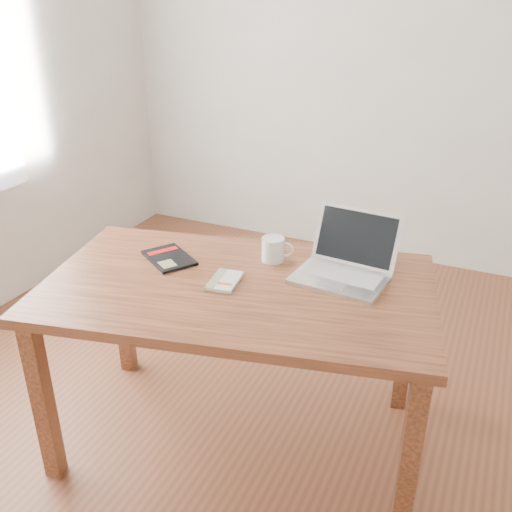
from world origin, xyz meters
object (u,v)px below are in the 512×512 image
at_px(black_guidebook, 169,258).
at_px(coffee_mug, 274,249).
at_px(desk, 238,304).
at_px(white_guidebook, 225,281).
at_px(laptop, 346,264).

xyz_separation_m(black_guidebook, coffee_mug, (0.40, 0.17, 0.05)).
height_order(desk, black_guidebook, black_guidebook).
distance_m(desk, black_guidebook, 0.37).
relative_size(white_guidebook, laptop, 0.48).
relative_size(desk, laptop, 4.33).
bearing_deg(coffee_mug, black_guidebook, -174.58).
height_order(desk, laptop, laptop).
xyz_separation_m(laptop, coffee_mug, (-0.30, 0.01, 0.00)).
bearing_deg(black_guidebook, coffee_mug, -33.38).
xyz_separation_m(black_guidebook, laptop, (0.70, 0.16, 0.04)).
relative_size(black_guidebook, laptop, 0.75).
bearing_deg(desk, white_guidebook, 179.96).
distance_m(white_guidebook, black_guidebook, 0.31).
bearing_deg(laptop, desk, -140.40).
height_order(white_guidebook, black_guidebook, white_guidebook).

